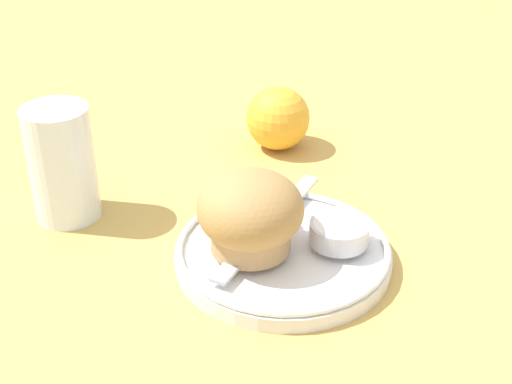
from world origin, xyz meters
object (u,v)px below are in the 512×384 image
orange_fruit (278,118)px  juice_glass (62,164)px  muffin (250,214)px  butter_knife (270,224)px

orange_fruit → juice_glass: juice_glass is taller
orange_fruit → juice_glass: (-0.26, -0.02, 0.02)m
muffin → orange_fruit: 0.24m
butter_knife → orange_fruit: size_ratio=2.37×
muffin → juice_glass: 0.20m
butter_knife → orange_fruit: 0.20m
muffin → orange_fruit: bearing=51.5°
butter_knife → orange_fruit: (0.12, 0.17, 0.02)m
orange_fruit → muffin: bearing=-128.5°
orange_fruit → juice_glass: 0.26m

